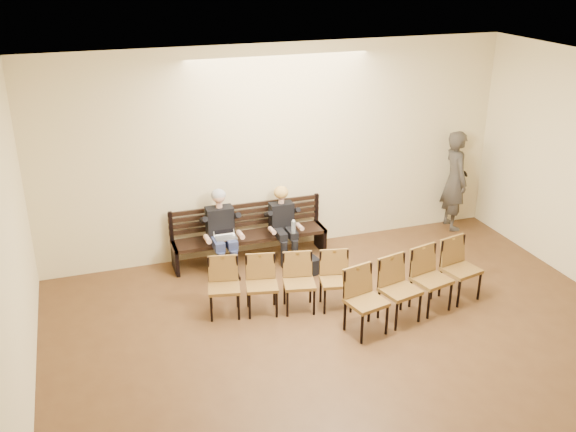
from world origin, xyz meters
name	(u,v)px	position (x,y,z in m)	size (l,w,h in m)	color
room_walls	(405,190)	(0.00, 0.79, 2.54)	(8.02, 10.01, 3.51)	beige
bench	(250,247)	(-0.63, 4.65, 0.23)	(2.60, 0.90, 0.45)	black
seated_man	(222,231)	(-1.14, 4.53, 0.65)	(0.54, 0.74, 1.29)	black
seated_woman	(283,227)	(-0.09, 4.53, 0.56)	(0.48, 0.67, 1.12)	black
laptop	(226,239)	(-1.10, 4.37, 0.57)	(0.34, 0.27, 0.25)	silver
water_bottle	(293,233)	(-0.01, 4.24, 0.57)	(0.07, 0.07, 0.23)	silver
bag	(307,267)	(0.09, 3.85, 0.13)	(0.36, 0.25, 0.27)	black
passerby	(456,173)	(3.30, 4.75, 1.07)	(0.78, 0.51, 2.13)	#35312C
chair_row_front	(416,285)	(1.11, 2.21, 0.46)	(2.26, 0.51, 0.93)	brown
chair_row_back	(281,285)	(-0.66, 2.92, 0.42)	(2.05, 0.46, 0.84)	brown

